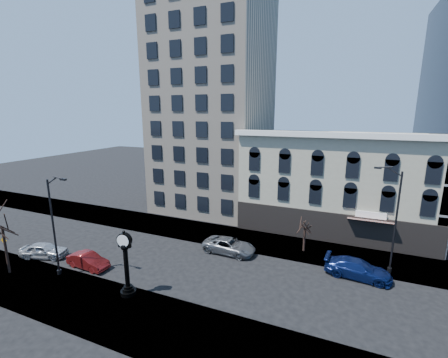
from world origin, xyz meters
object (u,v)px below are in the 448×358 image
at_px(street_lamp_near, 55,200).
at_px(car_near_a, 44,250).
at_px(street_clock, 126,266).
at_px(warning_sign, 4,244).
at_px(car_near_b, 88,261).

xyz_separation_m(street_lamp_near, car_near_a, (-5.16, 1.87, -6.42)).
height_order(street_clock, car_near_a, street_clock).
height_order(street_clock, street_lamp_near, street_lamp_near).
relative_size(street_clock, car_near_a, 1.22).
bearing_deg(street_lamp_near, car_near_a, 159.25).
bearing_deg(car_near_a, warning_sign, 102.39).
bearing_deg(car_near_b, warning_sign, 105.90).
height_order(warning_sign, car_near_a, warning_sign).
height_order(street_clock, warning_sign, street_clock).
xyz_separation_m(street_clock, car_near_b, (-6.54, 2.08, -1.89)).
distance_m(street_lamp_near, car_near_a, 8.45).
relative_size(street_clock, street_lamp_near, 0.59).
height_order(street_clock, car_near_b, street_clock).
bearing_deg(warning_sign, street_clock, -4.94).
xyz_separation_m(car_near_a, car_near_b, (5.81, 0.20, -0.06)).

